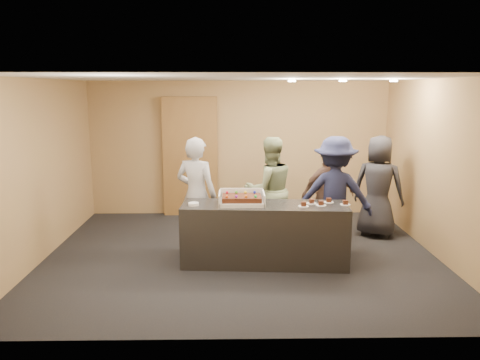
{
  "coord_description": "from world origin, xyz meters",
  "views": [
    {
      "loc": [
        -0.14,
        -6.94,
        2.56
      ],
      "look_at": [
        -0.02,
        0.0,
        1.19
      ],
      "focal_mm": 35.0,
      "sensor_mm": 36.0,
      "label": 1
    }
  ],
  "objects_px": {
    "plate_stack": "(194,204)",
    "person_navy_man": "(335,194)",
    "cake_box": "(242,201)",
    "person_brown_extra": "(328,195)",
    "person_server_grey": "(196,195)",
    "sheet_cake": "(242,198)",
    "person_dark_suit": "(378,186)",
    "serving_counter": "(264,234)",
    "person_sage_man": "(270,190)",
    "storage_cabinet": "(190,157)"
  },
  "relations": [
    {
      "from": "person_brown_extra",
      "to": "person_dark_suit",
      "type": "height_order",
      "value": "person_dark_suit"
    },
    {
      "from": "storage_cabinet",
      "to": "person_navy_man",
      "type": "relative_size",
      "value": 1.31
    },
    {
      "from": "sheet_cake",
      "to": "person_brown_extra",
      "type": "distance_m",
      "value": 1.83
    },
    {
      "from": "person_server_grey",
      "to": "person_dark_suit",
      "type": "distance_m",
      "value": 3.18
    },
    {
      "from": "storage_cabinet",
      "to": "cake_box",
      "type": "relative_size",
      "value": 3.63
    },
    {
      "from": "plate_stack",
      "to": "person_dark_suit",
      "type": "bearing_deg",
      "value": 23.44
    },
    {
      "from": "serving_counter",
      "to": "person_dark_suit",
      "type": "distance_m",
      "value": 2.48
    },
    {
      "from": "storage_cabinet",
      "to": "plate_stack",
      "type": "relative_size",
      "value": 15.68
    },
    {
      "from": "plate_stack",
      "to": "person_navy_man",
      "type": "bearing_deg",
      "value": 16.18
    },
    {
      "from": "cake_box",
      "to": "plate_stack",
      "type": "xyz_separation_m",
      "value": [
        -0.69,
        -0.06,
        -0.03
      ]
    },
    {
      "from": "serving_counter",
      "to": "plate_stack",
      "type": "bearing_deg",
      "value": -174.18
    },
    {
      "from": "cake_box",
      "to": "person_sage_man",
      "type": "xyz_separation_m",
      "value": [
        0.49,
        1.0,
        -0.06
      ]
    },
    {
      "from": "person_sage_man",
      "to": "person_dark_suit",
      "type": "xyz_separation_m",
      "value": [
        1.91,
        0.28,
        -0.0
      ]
    },
    {
      "from": "storage_cabinet",
      "to": "cake_box",
      "type": "bearing_deg",
      "value": -70.43
    },
    {
      "from": "cake_box",
      "to": "person_brown_extra",
      "type": "distance_m",
      "value": 1.81
    },
    {
      "from": "serving_counter",
      "to": "person_navy_man",
      "type": "relative_size",
      "value": 1.32
    },
    {
      "from": "person_server_grey",
      "to": "person_sage_man",
      "type": "xyz_separation_m",
      "value": [
        1.19,
        0.47,
        -0.03
      ]
    },
    {
      "from": "storage_cabinet",
      "to": "person_server_grey",
      "type": "xyz_separation_m",
      "value": [
        0.28,
        -2.21,
        -0.28
      ]
    },
    {
      "from": "storage_cabinet",
      "to": "sheet_cake",
      "type": "relative_size",
      "value": 4.26
    },
    {
      "from": "storage_cabinet",
      "to": "person_sage_man",
      "type": "xyz_separation_m",
      "value": [
        1.46,
        -1.74,
        -0.31
      ]
    },
    {
      "from": "cake_box",
      "to": "person_brown_extra",
      "type": "bearing_deg",
      "value": 35.03
    },
    {
      "from": "cake_box",
      "to": "person_dark_suit",
      "type": "xyz_separation_m",
      "value": [
        2.4,
        1.28,
        -0.06
      ]
    },
    {
      "from": "cake_box",
      "to": "person_navy_man",
      "type": "relative_size",
      "value": 0.36
    },
    {
      "from": "serving_counter",
      "to": "person_navy_man",
      "type": "bearing_deg",
      "value": 31.24
    },
    {
      "from": "sheet_cake",
      "to": "person_dark_suit",
      "type": "distance_m",
      "value": 2.73
    },
    {
      "from": "serving_counter",
      "to": "person_brown_extra",
      "type": "height_order",
      "value": "person_brown_extra"
    },
    {
      "from": "plate_stack",
      "to": "person_brown_extra",
      "type": "height_order",
      "value": "person_brown_extra"
    },
    {
      "from": "person_dark_suit",
      "to": "sheet_cake",
      "type": "bearing_deg",
      "value": 57.52
    },
    {
      "from": "sheet_cake",
      "to": "person_dark_suit",
      "type": "bearing_deg",
      "value": 28.54
    },
    {
      "from": "cake_box",
      "to": "plate_stack",
      "type": "height_order",
      "value": "cake_box"
    },
    {
      "from": "person_brown_extra",
      "to": "plate_stack",
      "type": "bearing_deg",
      "value": 14.91
    },
    {
      "from": "plate_stack",
      "to": "person_brown_extra",
      "type": "xyz_separation_m",
      "value": [
        2.17,
        1.09,
        -0.13
      ]
    },
    {
      "from": "person_server_grey",
      "to": "plate_stack",
      "type": "bearing_deg",
      "value": 112.0
    },
    {
      "from": "plate_stack",
      "to": "person_server_grey",
      "type": "height_order",
      "value": "person_server_grey"
    },
    {
      "from": "person_dark_suit",
      "to": "storage_cabinet",
      "type": "bearing_deg",
      "value": 5.45
    },
    {
      "from": "cake_box",
      "to": "person_server_grey",
      "type": "relative_size",
      "value": 0.36
    },
    {
      "from": "storage_cabinet",
      "to": "person_navy_man",
      "type": "xyz_separation_m",
      "value": [
        2.46,
        -2.18,
        -0.28
      ]
    },
    {
      "from": "storage_cabinet",
      "to": "person_brown_extra",
      "type": "distance_m",
      "value": 3.02
    },
    {
      "from": "sheet_cake",
      "to": "person_server_grey",
      "type": "bearing_deg",
      "value": 141.2
    },
    {
      "from": "serving_counter",
      "to": "plate_stack",
      "type": "distance_m",
      "value": 1.13
    },
    {
      "from": "plate_stack",
      "to": "person_navy_man",
      "type": "height_order",
      "value": "person_navy_man"
    },
    {
      "from": "person_sage_man",
      "to": "person_navy_man",
      "type": "height_order",
      "value": "person_navy_man"
    },
    {
      "from": "person_sage_man",
      "to": "person_brown_extra",
      "type": "relative_size",
      "value": 1.12
    },
    {
      "from": "person_server_grey",
      "to": "cake_box",
      "type": "bearing_deg",
      "value": 164.11
    },
    {
      "from": "sheet_cake",
      "to": "person_dark_suit",
      "type": "height_order",
      "value": "person_dark_suit"
    },
    {
      "from": "serving_counter",
      "to": "person_brown_extra",
      "type": "bearing_deg",
      "value": 46.71
    },
    {
      "from": "cake_box",
      "to": "plate_stack",
      "type": "bearing_deg",
      "value": -175.03
    },
    {
      "from": "serving_counter",
      "to": "person_dark_suit",
      "type": "relative_size",
      "value": 1.35
    },
    {
      "from": "person_navy_man",
      "to": "person_dark_suit",
      "type": "xyz_separation_m",
      "value": [
        0.91,
        0.71,
        -0.03
      ]
    },
    {
      "from": "sheet_cake",
      "to": "person_brown_extra",
      "type": "bearing_deg",
      "value": 35.66
    }
  ]
}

